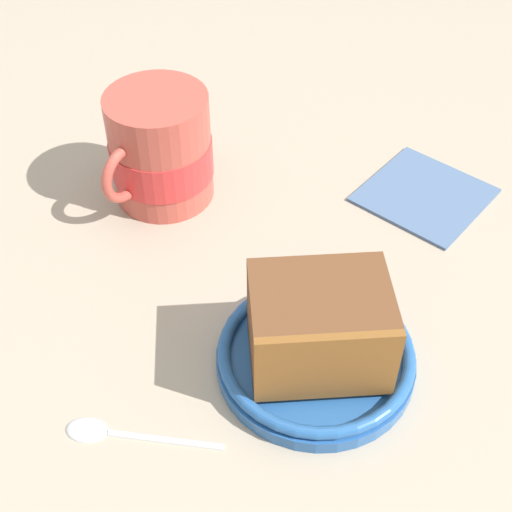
{
  "coord_description": "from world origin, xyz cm",
  "views": [
    {
      "loc": [
        -23.62,
        28.39,
        43.04
      ],
      "look_at": [
        0.42,
        -3.61,
        3.0
      ],
      "focal_mm": 49.97,
      "sensor_mm": 36.0,
      "label": 1
    }
  ],
  "objects": [
    {
      "name": "cake_slice",
      "position": [
        -8.33,
        0.73,
        4.65
      ],
      "size": [
        12.2,
        12.01,
        6.92
      ],
      "color": "brown",
      "rests_on": "small_plate"
    },
    {
      "name": "tea_mug",
      "position": [
        14.09,
        -7.6,
        4.97
      ],
      "size": [
        9.23,
        11.87,
        10.32
      ],
      "color": "#BF4C3F",
      "rests_on": "ground_plane"
    },
    {
      "name": "small_plate",
      "position": [
        -8.14,
        0.52,
        1.04
      ],
      "size": [
        14.6,
        14.6,
        2.1
      ],
      "color": "#26599E",
      "rests_on": "ground_plane"
    },
    {
      "name": "ground_plane",
      "position": [
        0.0,
        0.0,
        -1.4
      ],
      "size": [
        133.84,
        133.84,
        2.81
      ],
      "primitive_type": "cube",
      "color": "tan"
    },
    {
      "name": "folded_napkin",
      "position": [
        -5.6,
        -21.78,
        0.3
      ],
      "size": [
        10.91,
        11.0,
        0.6
      ],
      "primitive_type": "cube",
      "rotation": [
        0.0,
        0.0,
        -0.06
      ],
      "color": "slate",
      "rests_on": "ground_plane"
    },
    {
      "name": "teaspoon",
      "position": [
        -0.1,
        13.72,
        0.36
      ],
      "size": [
        10.27,
        6.42,
        0.8
      ],
      "color": "silver",
      "rests_on": "ground_plane"
    }
  ]
}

